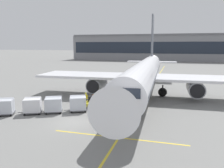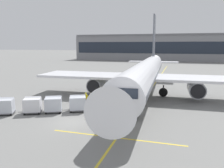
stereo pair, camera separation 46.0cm
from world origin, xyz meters
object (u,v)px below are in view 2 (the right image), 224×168
(ground_crew_by_loader, at_px, (106,103))
(safety_cone_wingtip, at_px, (101,94))
(baggage_cart_second, at_px, (53,104))
(ground_crew_by_carts, at_px, (75,104))
(baggage_cart_fourth, at_px, (5,106))
(ground_crew_marshaller, at_px, (86,98))
(safety_cone_engine_keepout, at_px, (94,94))
(parked_airplane, at_px, (145,74))
(baggage_cart_third, at_px, (32,105))
(baggage_cart_lead, at_px, (78,103))
(belt_loader, at_px, (100,101))

(ground_crew_by_loader, relative_size, safety_cone_wingtip, 2.35)
(baggage_cart_second, height_order, ground_crew_by_carts, baggage_cart_second)
(baggage_cart_fourth, relative_size, ground_crew_marshaller, 1.60)
(ground_crew_by_loader, xyz_separation_m, ground_crew_marshaller, (-3.34, 1.52, 0.00))
(ground_crew_by_carts, bearing_deg, safety_cone_engine_keepout, 96.68)
(ground_crew_by_loader, bearing_deg, parked_airplane, 69.04)
(baggage_cart_second, height_order, ground_crew_by_loader, baggage_cart_second)
(baggage_cart_third, xyz_separation_m, ground_crew_marshaller, (4.63, 5.06, -0.00))
(baggage_cart_second, relative_size, baggage_cart_fourth, 1.00)
(parked_airplane, height_order, ground_crew_by_loader, parked_airplane)
(ground_crew_marshaller, bearing_deg, safety_cone_engine_keepout, 100.17)
(ground_crew_by_carts, relative_size, safety_cone_wingtip, 2.35)
(baggage_cart_lead, bearing_deg, baggage_cart_fourth, -154.28)
(safety_cone_wingtip, bearing_deg, belt_loader, -71.25)
(ground_crew_by_loader, height_order, ground_crew_by_carts, same)
(baggage_cart_fourth, height_order, safety_cone_engine_keepout, baggage_cart_fourth)
(baggage_cart_second, bearing_deg, ground_crew_by_carts, 17.56)
(baggage_cart_third, xyz_separation_m, safety_cone_wingtip, (4.68, 10.87, -0.64))
(baggage_cart_lead, distance_m, baggage_cart_third, 5.27)
(ground_crew_by_carts, distance_m, ground_crew_marshaller, 3.25)
(baggage_cart_lead, bearing_deg, belt_loader, 53.56)
(ground_crew_by_carts, xyz_separation_m, ground_crew_marshaller, (-0.03, 3.25, 0.00))
(baggage_cart_third, height_order, ground_crew_by_loader, baggage_cart_third)
(safety_cone_engine_keepout, xyz_separation_m, safety_cone_wingtip, (1.06, 0.13, 0.00))
(baggage_cart_lead, height_order, ground_crew_by_carts, baggage_cart_lead)
(baggage_cart_lead, relative_size, safety_cone_engine_keepout, 3.78)
(baggage_cart_fourth, bearing_deg, safety_cone_engine_keepout, 61.92)
(baggage_cart_fourth, bearing_deg, baggage_cart_second, 25.03)
(baggage_cart_lead, distance_m, baggage_cart_fourth, 8.35)
(baggage_cart_third, xyz_separation_m, ground_crew_by_carts, (4.66, 1.82, -0.00))
(parked_airplane, distance_m, safety_cone_wingtip, 7.54)
(baggage_cart_lead, relative_size, ground_crew_by_loader, 1.60)
(parked_airplane, bearing_deg, ground_crew_marshaller, -132.74)
(ground_crew_by_loader, bearing_deg, safety_cone_engine_keepout, 121.22)
(belt_loader, xyz_separation_m, ground_crew_marshaller, (-2.05, 0.08, 0.17))
(parked_airplane, distance_m, ground_crew_by_loader, 9.75)
(ground_crew_marshaller, bearing_deg, baggage_cart_third, -132.44)
(baggage_cart_fourth, bearing_deg, ground_crew_by_carts, 22.61)
(baggage_cart_fourth, xyz_separation_m, ground_crew_by_carts, (7.46, 3.11, -0.00))
(belt_loader, distance_m, baggage_cart_fourth, 11.37)
(safety_cone_wingtip, bearing_deg, baggage_cart_fourth, -121.61)
(parked_airplane, xyz_separation_m, belt_loader, (-4.66, -7.34, -2.76))
(baggage_cart_second, distance_m, safety_cone_wingtip, 10.18)
(baggage_cart_second, distance_m, ground_crew_by_loader, 6.34)
(baggage_cart_fourth, height_order, safety_cone_wingtip, baggage_cart_fourth)
(parked_airplane, xyz_separation_m, baggage_cart_second, (-9.18, -11.30, -2.58))
(parked_airplane, xyz_separation_m, baggage_cart_lead, (-6.61, -9.99, -2.58))
(baggage_cart_lead, relative_size, baggage_cart_third, 1.00)
(baggage_cart_third, bearing_deg, ground_crew_by_carts, 21.31)
(belt_loader, xyz_separation_m, ground_crew_by_carts, (-2.02, -3.17, 0.17))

